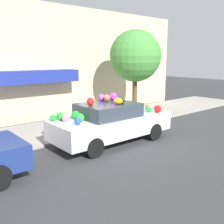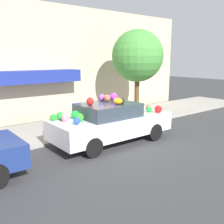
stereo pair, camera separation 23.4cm
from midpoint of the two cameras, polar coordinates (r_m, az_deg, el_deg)
name	(u,v)px [view 2 (the right image)]	position (r m, az deg, el deg)	size (l,w,h in m)	color
ground_plane	(113,142)	(9.54, 0.89, -6.64)	(60.00, 60.00, 0.00)	#38383A
sidewalk_curb	(74,126)	(11.64, -7.64, -3.09)	(24.00, 3.20, 0.11)	#9E998E
building_facade	(48,64)	(13.18, -13.30, 10.20)	(18.00, 1.20, 5.54)	#C6B293
street_tree	(137,56)	(13.24, 6.09, 11.99)	(2.55, 2.55, 4.27)	brown
fire_hydrant	(50,128)	(9.94, -12.64, -3.47)	(0.20, 0.20, 0.70)	red
art_car	(111,122)	(9.34, 0.47, -2.12)	(4.44, 1.83, 1.74)	silver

